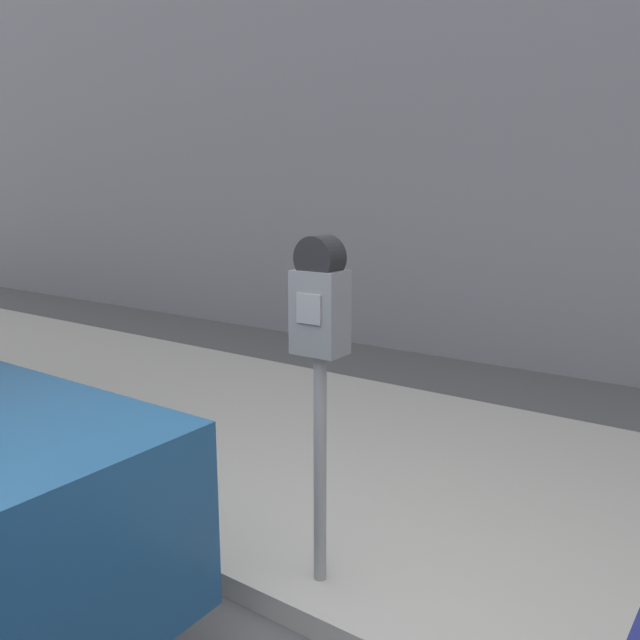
# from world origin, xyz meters

# --- Properties ---
(sidewalk) EXTENTS (24.00, 2.80, 0.11)m
(sidewalk) POSITION_xyz_m (0.00, 2.20, 0.05)
(sidewalk) COLOR #ADAAA3
(sidewalk) RESTS_ON ground_plane
(building_facade) EXTENTS (24.00, 0.30, 6.50)m
(building_facade) POSITION_xyz_m (0.00, 5.22, 3.25)
(building_facade) COLOR gray
(building_facade) RESTS_ON ground_plane
(parking_meter) EXTENTS (0.20, 0.15, 1.44)m
(parking_meter) POSITION_xyz_m (-0.13, 1.01, 1.18)
(parking_meter) COLOR gray
(parking_meter) RESTS_ON sidewalk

